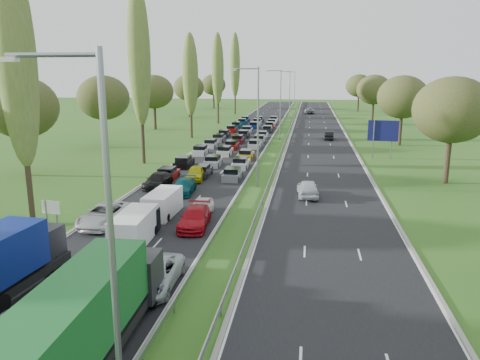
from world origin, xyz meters
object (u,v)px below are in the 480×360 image
at_px(info_sign, 51,210).
at_px(green_lorry, 81,324).
at_px(near_car_3, 158,180).
at_px(white_van_rear, 164,203).
at_px(blue_lorry, 1,263).
at_px(direction_sign, 383,132).
at_px(white_van_front, 136,226).
at_px(near_car_2, 104,214).

bearing_deg(info_sign, green_lorry, -56.72).
bearing_deg(info_sign, near_car_3, 74.10).
relative_size(green_lorry, white_van_rear, 2.62).
height_order(blue_lorry, info_sign, blue_lorry).
bearing_deg(green_lorry, direction_sign, 68.25).
distance_m(blue_lorry, white_van_front, 9.76).
distance_m(white_van_front, white_van_rear, 6.31).
relative_size(blue_lorry, direction_sign, 1.66).
distance_m(blue_lorry, white_van_rear, 15.76).
bearing_deg(direction_sign, green_lorry, -109.97).
distance_m(near_car_2, near_car_3, 12.26).
bearing_deg(direction_sign, near_car_3, -140.71).
xyz_separation_m(near_car_3, info_sign, (-3.85, -13.50, 0.63)).
relative_size(white_van_front, info_sign, 2.49).
height_order(white_van_rear, direction_sign, direction_sign).
bearing_deg(white_van_front, near_car_2, 137.12).
height_order(blue_lorry, direction_sign, direction_sign).
bearing_deg(near_car_3, blue_lorry, -87.88).
xyz_separation_m(near_car_2, direction_sign, (25.17, 32.68, 2.75)).
bearing_deg(direction_sign, info_sign, -130.34).
xyz_separation_m(near_car_2, blue_lorry, (-0.07, -12.09, 1.09)).
xyz_separation_m(blue_lorry, direction_sign, (25.24, 44.77, 1.67)).
bearing_deg(blue_lorry, direction_sign, 64.59).
distance_m(near_car_3, white_van_front, 15.78).
bearing_deg(near_car_3, white_van_front, -74.44).
bearing_deg(white_van_front, blue_lorry, -115.51).
height_order(near_car_3, green_lorry, green_lorry).
distance_m(green_lorry, info_sign, 19.34).
bearing_deg(blue_lorry, info_sign, 112.15).
bearing_deg(white_van_rear, near_car_2, -138.11).
bearing_deg(white_van_front, white_van_rear, 87.23).
bearing_deg(blue_lorry, white_van_front, 71.18).
height_order(near_car_2, near_car_3, near_car_2).
bearing_deg(near_car_3, white_van_rear, -66.14).
distance_m(near_car_3, info_sign, 14.05).
height_order(near_car_2, blue_lorry, blue_lorry).
height_order(near_car_3, direction_sign, direction_sign).
bearing_deg(white_van_front, near_car_3, 100.08).
xyz_separation_m(near_car_3, blue_lorry, (-0.29, -24.35, 1.17)).
bearing_deg(white_van_rear, blue_lorry, -102.63).
height_order(near_car_3, white_van_rear, white_van_rear).
bearing_deg(green_lorry, near_car_3, 101.06).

